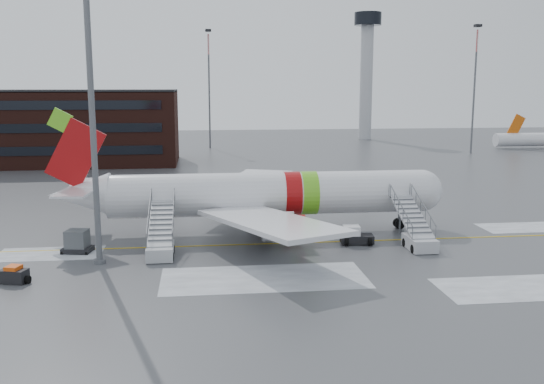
{
  "coord_description": "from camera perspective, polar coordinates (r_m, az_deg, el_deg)",
  "views": [
    {
      "loc": [
        -10.18,
        -49.45,
        12.98
      ],
      "look_at": [
        -4.13,
        1.09,
        4.0
      ],
      "focal_mm": 40.0,
      "sensor_mm": 36.0,
      "label": 1
    }
  ],
  "objects": [
    {
      "name": "control_tower",
      "position": [
        150.05,
        8.91,
        12.09
      ],
      "size": [
        6.4,
        6.4,
        30.0
      ],
      "color": "#B2B5BA",
      "rests_on": "ground"
    },
    {
      "name": "light_mast_far_n",
      "position": [
        127.47,
        -5.95,
        10.34
      ],
      "size": [
        1.2,
        1.2,
        24.25
      ],
      "color": "#595B60",
      "rests_on": "ground"
    },
    {
      "name": "uld_container",
      "position": [
        50.12,
        -17.86,
        -4.51
      ],
      "size": [
        2.46,
        1.99,
        1.8
      ],
      "color": "black",
      "rests_on": "ground"
    },
    {
      "name": "baggage_tractor",
      "position": [
        44.19,
        -23.13,
        -7.23
      ],
      "size": [
        2.36,
        1.5,
        1.17
      ],
      "color": "black",
      "rests_on": "ground"
    },
    {
      "name": "pushback_tug",
      "position": [
        50.82,
        7.8,
        -4.1
      ],
      "size": [
        2.81,
        2.22,
        1.53
      ],
      "color": "black",
      "rests_on": "ground"
    },
    {
      "name": "light_mast_near",
      "position": [
        45.09,
        -16.81,
        11.73
      ],
      "size": [
        1.2,
        1.2,
        28.55
      ],
      "color": "#595B60",
      "rests_on": "ground"
    },
    {
      "name": "airliner",
      "position": [
        53.65,
        -1.26,
        -0.26
      ],
      "size": [
        35.03,
        32.97,
        11.18
      ],
      "color": "white",
      "rests_on": "ground"
    },
    {
      "name": "airstair_aft",
      "position": [
        47.63,
        -10.42,
        -4.65
      ],
      "size": [
        2.05,
        7.7,
        3.48
      ],
      "color": "#ABAEB3",
      "rests_on": "ground"
    },
    {
      "name": "airstair_fwd",
      "position": [
        50.6,
        13.47,
        -3.9
      ],
      "size": [
        2.05,
        7.7,
        3.48
      ],
      "color": "#B0B2B8",
      "rests_on": "ground"
    },
    {
      "name": "ground",
      "position": [
        52.13,
        4.66,
        -4.45
      ],
      "size": [
        260.0,
        260.0,
        0.0
      ],
      "primitive_type": "plane",
      "color": "#494C4F",
      "rests_on": "ground"
    },
    {
      "name": "light_mast_far_ne",
      "position": [
        123.06,
        18.54,
        9.89
      ],
      "size": [
        1.2,
        1.2,
        24.25
      ],
      "color": "#595B60",
      "rests_on": "ground"
    }
  ]
}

